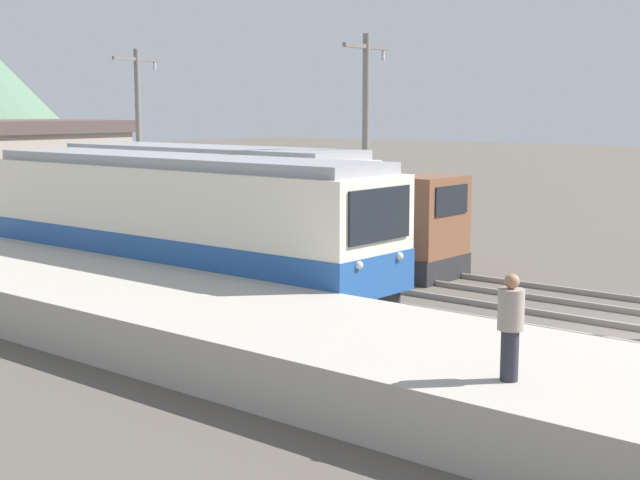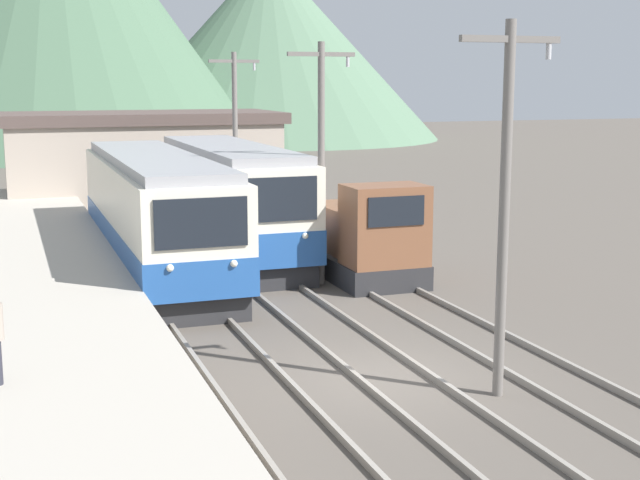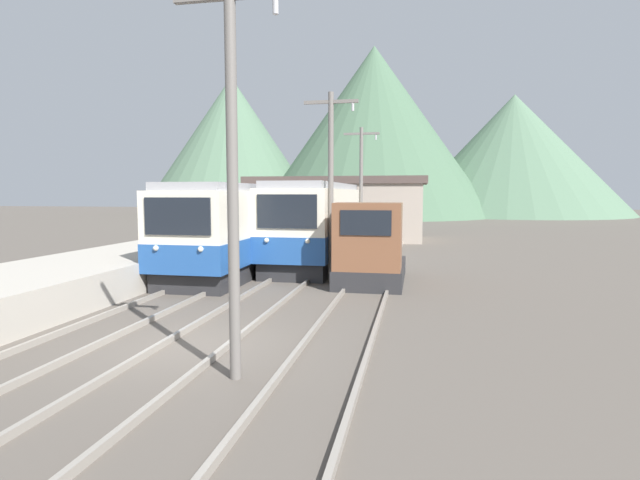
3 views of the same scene
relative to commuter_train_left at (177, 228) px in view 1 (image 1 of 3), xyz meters
The scene contains 10 objects.
ground_plane 11.87m from the commuter_train_left, 77.21° to the right, with size 200.00×200.00×0.00m, color #564F47.
platform_left 12.08m from the commuter_train_left, 107.67° to the right, with size 4.50×54.00×1.04m, color #ADA599.
track_left 11.57m from the commuter_train_left, 90.00° to the right, with size 1.54×60.00×0.14m.
track_center 11.91m from the commuter_train_left, 76.26° to the right, with size 1.54×60.00×0.14m.
commuter_train_left is the anchor object (origin of this frame).
commuter_train_center 3.33m from the commuter_train_left, 32.80° to the left, with size 2.84×11.33×3.79m.
shunting_locomotive 6.52m from the commuter_train_left, 26.83° to the right, with size 2.40×4.79×3.00m.
catenary_mast_mid 5.72m from the commuter_train_left, 35.90° to the right, with size 2.00×0.20×6.98m.
catenary_mast_far 8.34m from the commuter_train_left, 57.76° to the left, with size 2.00×0.20×6.98m.
person_on_platform 13.22m from the commuter_train_left, 110.60° to the right, with size 0.38×0.38×1.56m.
Camera 1 is at (-18.53, -6.71, 4.91)m, focal length 50.00 mm.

